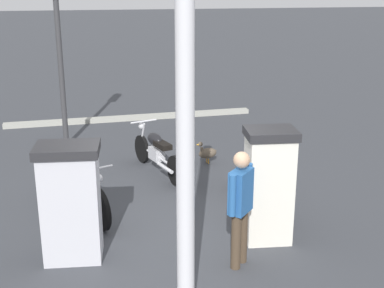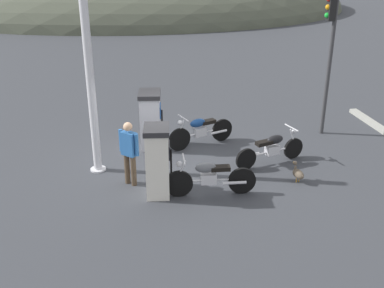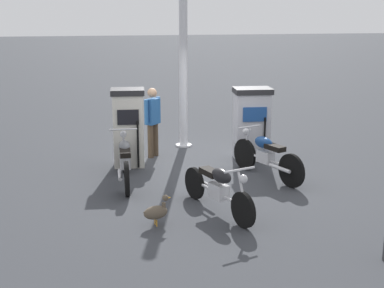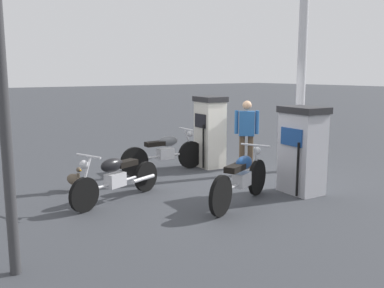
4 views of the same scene
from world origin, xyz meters
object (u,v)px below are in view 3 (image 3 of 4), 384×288
fuel_pump_far (252,123)px  canopy_support_pole (183,60)px  motorcycle_extra (218,187)px  wandering_duck (156,212)px  motorcycle_far_pump (266,155)px  attendant_person (153,118)px  motorcycle_near_pump (125,160)px  fuel_pump_near (129,127)px

fuel_pump_far → canopy_support_pole: canopy_support_pole is taller
fuel_pump_far → canopy_support_pole: 2.34m
motorcycle_extra → wandering_duck: 1.16m
fuel_pump_far → wandering_duck: bearing=-37.7°
motorcycle_far_pump → attendant_person: bearing=-134.9°
motorcycle_near_pump → canopy_support_pole: 3.51m
wandering_duck → attendant_person: bearing=173.4°
motorcycle_near_pump → motorcycle_far_pump: motorcycle_far_pump is taller
wandering_duck → canopy_support_pole: bearing=164.6°
motorcycle_far_pump → fuel_pump_near: bearing=-118.0°
fuel_pump_far → motorcycle_near_pump: (1.16, -2.94, -0.37)m
fuel_pump_far → wandering_duck: (3.40, -2.63, -0.59)m
fuel_pump_near → motorcycle_extra: 3.32m
fuel_pump_near → motorcycle_near_pump: fuel_pump_near is taller
motorcycle_far_pump → wandering_duck: bearing=-51.2°
motorcycle_near_pump → wandering_duck: bearing=7.9°
fuel_pump_near → canopy_support_pole: canopy_support_pole is taller
fuel_pump_near → motorcycle_far_pump: (1.40, 2.63, -0.39)m
motorcycle_extra → motorcycle_near_pump: bearing=-143.5°
fuel_pump_far → wandering_duck: size_ratio=3.34×
motorcycle_extra → wandering_duck: motorcycle_extra is taller
motorcycle_far_pump → canopy_support_pole: size_ratio=0.44×
fuel_pump_far → attendant_person: (-0.62, -2.16, 0.08)m
fuel_pump_near → attendant_person: bearing=136.1°
motorcycle_extra → fuel_pump_far: bearing=153.3°
fuel_pump_near → attendant_person: 0.87m
canopy_support_pole → motorcycle_far_pump: bearing=22.2°
motorcycle_near_pump → wandering_duck: size_ratio=4.34×
attendant_person → canopy_support_pole: 1.71m
motorcycle_far_pump → attendant_person: size_ratio=1.22×
fuel_pump_near → attendant_person: size_ratio=1.06×
fuel_pump_near → motorcycle_far_pump: size_ratio=0.86×
fuel_pump_far → motorcycle_far_pump: size_ratio=0.83×
fuel_pump_near → motorcycle_near_pump: bearing=-8.8°
fuel_pump_near → motorcycle_near_pump: (1.16, -0.18, -0.40)m
motorcycle_near_pump → motorcycle_extra: bearing=36.5°
motorcycle_extra → canopy_support_pole: (-4.50, 0.25, 1.70)m
motorcycle_extra → attendant_person: (-3.68, -0.62, 0.47)m
fuel_pump_near → motorcycle_extra: bearing=21.8°
motorcycle_near_pump → wandering_duck: motorcycle_near_pump is taller
motorcycle_far_pump → motorcycle_near_pump: bearing=-94.8°
attendant_person → canopy_support_pole: canopy_support_pole is taller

